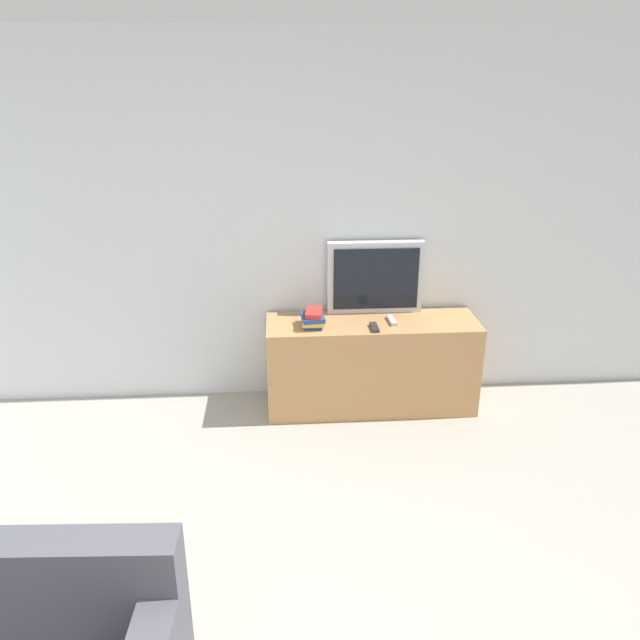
{
  "coord_description": "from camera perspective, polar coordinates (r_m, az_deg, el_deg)",
  "views": [
    {
      "loc": [
        0.24,
        -1.31,
        2.35
      ],
      "look_at": [
        0.49,
        2.34,
        0.86
      ],
      "focal_mm": 35.0,
      "sensor_mm": 36.0,
      "label": 1
    }
  ],
  "objects": [
    {
      "name": "wall_back",
      "position": [
        4.47,
        -6.97,
        8.45
      ],
      "size": [
        9.0,
        0.06,
        2.6
      ],
      "color": "silver",
      "rests_on": "ground_plane"
    },
    {
      "name": "tv_stand",
      "position": [
        4.57,
        4.69,
        -4.03
      ],
      "size": [
        1.5,
        0.47,
        0.67
      ],
      "color": "tan",
      "rests_on": "ground_plane"
    },
    {
      "name": "television",
      "position": [
        4.53,
        5.07,
        3.91
      ],
      "size": [
        0.69,
        0.09,
        0.53
      ],
      "color": "silver",
      "rests_on": "tv_stand"
    },
    {
      "name": "book_stack",
      "position": [
        4.31,
        -0.64,
        0.17
      ],
      "size": [
        0.17,
        0.22,
        0.12
      ],
      "color": "#23478E",
      "rests_on": "tv_stand"
    },
    {
      "name": "remote_on_stand",
      "position": [
        4.43,
        6.58,
        -0.03
      ],
      "size": [
        0.05,
        0.17,
        0.02
      ],
      "rotation": [
        0.0,
        0.0,
        0.05
      ],
      "color": "#B7B7B7",
      "rests_on": "tv_stand"
    },
    {
      "name": "remote_secondary",
      "position": [
        4.3,
        5.0,
        -0.67
      ],
      "size": [
        0.05,
        0.15,
        0.02
      ],
      "rotation": [
        0.0,
        0.0,
        0.03
      ],
      "color": "#2D2D2D",
      "rests_on": "tv_stand"
    }
  ]
}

